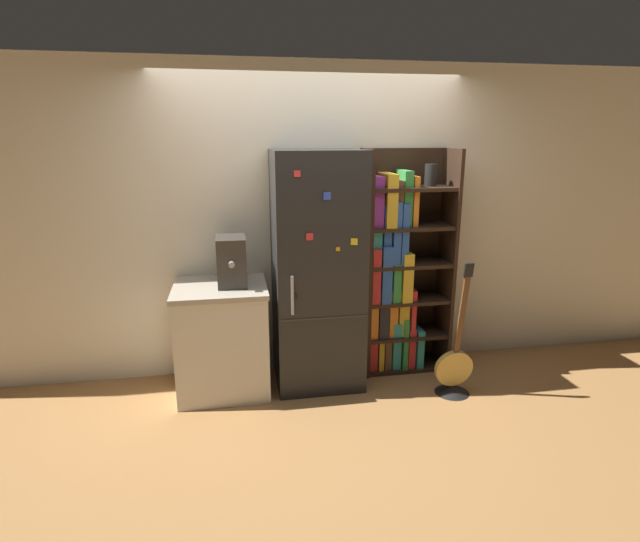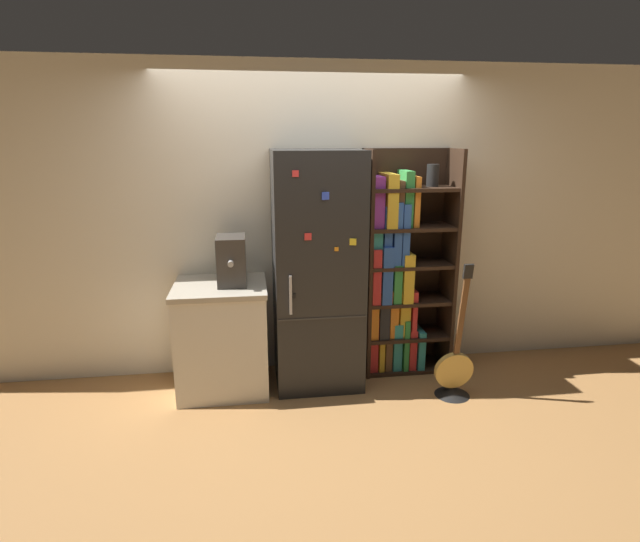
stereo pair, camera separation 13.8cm
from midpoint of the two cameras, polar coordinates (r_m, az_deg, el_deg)
ground_plane at (r=4.24m, az=-0.92°, el=-13.13°), size 16.00×16.00×0.00m
wall_back at (r=4.26m, az=-2.01°, el=5.57°), size 8.00×0.05×2.60m
refrigerator at (r=4.02m, az=-1.30°, el=-0.04°), size 0.70×0.64×1.91m
bookshelf at (r=4.33m, az=7.67°, el=-0.29°), size 0.76×0.37×1.91m
kitchen_counter at (r=4.13m, az=-12.03°, el=-7.50°), size 0.72×0.67×0.88m
espresso_machine at (r=3.93m, az=-11.07°, el=1.11°), size 0.22×0.36×0.38m
guitar at (r=4.20m, az=14.09°, el=-11.36°), size 0.31×0.28×1.12m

